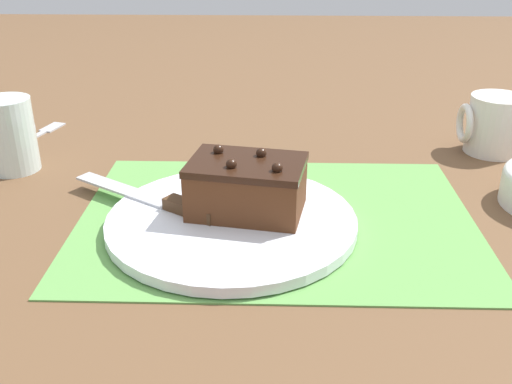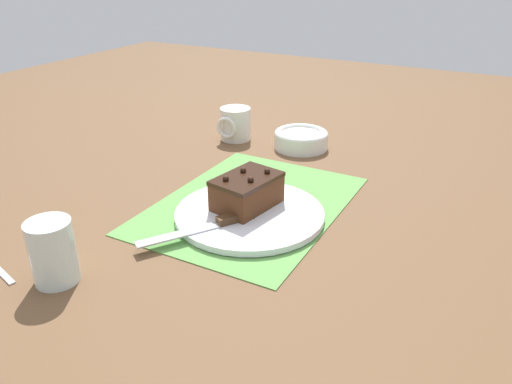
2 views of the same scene
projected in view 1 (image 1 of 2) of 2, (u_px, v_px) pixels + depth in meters
ground_plane at (276, 219)px, 0.70m from camera, size 3.00×3.00×0.00m
placemat_woven at (276, 218)px, 0.70m from camera, size 0.46×0.34×0.00m
cake_plate at (232, 221)px, 0.68m from camera, size 0.28×0.28×0.01m
chocolate_cake at (247, 186)px, 0.67m from camera, size 0.14×0.11×0.07m
serving_knife at (167, 202)px, 0.70m from camera, size 0.20×0.14×0.01m
drinking_glass at (10, 135)px, 0.82m from camera, size 0.07×0.07×0.10m
coffee_mug at (494, 125)px, 0.88m from camera, size 0.09×0.08×0.09m
dessert_fork at (38, 134)px, 0.96m from camera, size 0.06×0.15×0.01m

